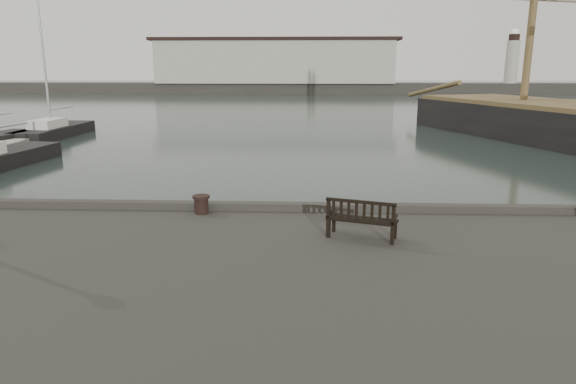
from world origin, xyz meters
The scene contains 5 objects.
ground centered at (0.00, 0.00, 0.00)m, with size 400.00×400.00×0.00m, color black.
breakwater centered at (-4.56, 92.00, 4.30)m, with size 140.00×9.50×12.20m.
bench centered at (0.18, -2.19, 1.82)m, with size 1.49×0.90×0.81m.
bollard_left centered at (-3.45, -0.50, 1.78)m, with size 0.41×0.41×0.43m, color black.
yacht_d centered at (-19.48, 24.36, 0.23)m, with size 2.35×8.73×11.10m.
Camera 1 is at (-0.88, -12.15, 4.93)m, focal length 32.00 mm.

